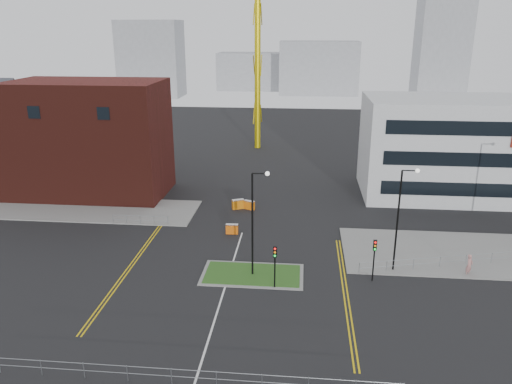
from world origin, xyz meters
TOP-DOWN VIEW (x-y plane):
  - ground at (0.00, 0.00)m, footprint 200.00×200.00m
  - pavement_left at (-20.00, 22.00)m, footprint 28.00×8.00m
  - pavement_right at (22.00, 14.00)m, footprint 24.00×10.00m
  - island_kerb at (2.00, 8.00)m, footprint 8.60×4.60m
  - grass_island at (2.00, 8.00)m, footprint 8.00×4.00m
  - brick_building at (-22.97, 28.00)m, footprint 24.20×10.07m
  - office_block at (26.01, 31.97)m, footprint 25.00×12.20m
  - streetlamp_island at (2.22, 8.00)m, footprint 1.46×0.36m
  - streetlamp_right_near at (14.22, 10.00)m, footprint 1.46×0.36m
  - traffic_light_island at (4.00, 5.98)m, footprint 0.28×0.33m
  - traffic_light_right at (12.00, 7.98)m, footprint 0.28×0.33m
  - railing_front at (0.00, -6.00)m, footprint 24.05×0.05m
  - railing_left at (-11.00, 18.00)m, footprint 6.05×0.05m
  - railing_right at (20.50, 11.50)m, footprint 19.05×5.05m
  - centre_line at (0.00, 2.00)m, footprint 0.15×30.00m
  - yellow_left_a at (-9.00, 10.00)m, footprint 0.12×24.00m
  - yellow_left_b at (-8.70, 10.00)m, footprint 0.12×24.00m
  - yellow_right_a at (9.50, 6.00)m, footprint 0.12×20.00m
  - yellow_right_b at (9.80, 6.00)m, footprint 0.12×20.00m
  - skyline_a at (-40.00, 120.00)m, footprint 18.00×12.00m
  - skyline_b at (10.00, 130.00)m, footprint 24.00×12.00m
  - skyline_c at (45.00, 125.00)m, footprint 14.00×12.00m
  - skyline_d at (-8.00, 140.00)m, footprint 30.00×12.00m
  - pedestrian at (20.20, 9.71)m, footprint 0.82×0.81m
  - barrier_left at (-1.00, 16.67)m, footprint 1.24×0.45m
  - barrier_mid at (-1.34, 24.00)m, footprint 1.43×0.97m
  - barrier_right at (-0.01, 23.96)m, footprint 1.30×0.90m

SIDE VIEW (x-z plane):
  - ground at x=0.00m, z-range 0.00..0.00m
  - centre_line at x=0.00m, z-range 0.00..0.01m
  - yellow_left_a at x=-9.00m, z-range 0.00..0.01m
  - yellow_left_b at x=-8.70m, z-range 0.00..0.01m
  - yellow_right_a at x=9.50m, z-range 0.00..0.01m
  - yellow_right_b at x=9.80m, z-range 0.00..0.01m
  - island_kerb at x=2.00m, z-range 0.00..0.08m
  - pavement_left at x=-20.00m, z-range 0.00..0.12m
  - pavement_right at x=22.00m, z-range 0.00..0.12m
  - grass_island at x=2.00m, z-range 0.00..0.12m
  - barrier_left at x=-1.00m, z-range 0.04..1.08m
  - barrier_right at x=-0.01m, z-range 0.04..1.09m
  - barrier_mid at x=-1.34m, z-range 0.05..1.19m
  - railing_left at x=-11.00m, z-range 0.19..1.29m
  - railing_right at x=20.50m, z-range 0.23..1.33m
  - railing_front at x=0.00m, z-range 0.23..1.33m
  - pedestrian at x=20.20m, z-range 0.00..1.91m
  - traffic_light_island at x=4.00m, z-range 0.74..4.39m
  - traffic_light_right at x=12.00m, z-range 0.74..4.39m
  - streetlamp_island at x=2.22m, z-range 0.82..10.00m
  - streetlamp_right_near at x=14.22m, z-range 0.82..10.00m
  - skyline_d at x=-8.00m, z-range 0.00..12.00m
  - office_block at x=26.01m, z-range 0.00..12.00m
  - brick_building at x=-22.97m, z-range -0.27..13.97m
  - skyline_b at x=10.00m, z-range 0.00..16.00m
  - skyline_a at x=-40.00m, z-range 0.00..22.00m
  - skyline_c at x=45.00m, z-range 0.00..28.00m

